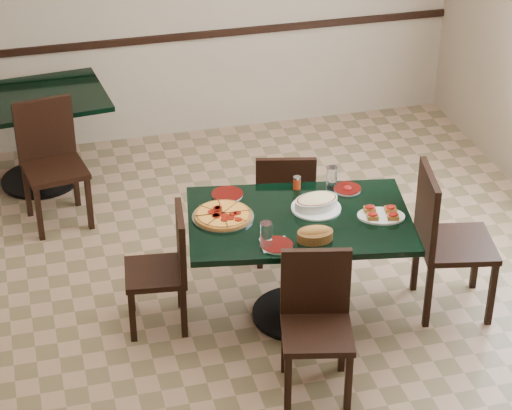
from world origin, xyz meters
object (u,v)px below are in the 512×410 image
object	(u,v)px
main_table	(299,242)
back_table	(33,123)
chair_far	(285,201)
lasagna_casserole	(316,202)
chair_near	(316,315)
bruschetta_platter	(381,214)
chair_left	(167,264)
bread_basket	(315,234)
chair_right	(443,234)
pepperoni_pizza	(223,215)
back_chair_near	(51,156)

from	to	relation	value
main_table	back_table	bearing A→B (deg)	133.30
chair_far	lasagna_casserole	world-z (taller)	chair_far
back_table	chair_far	bearing A→B (deg)	-51.10
chair_near	bruschetta_platter	bearing A→B (deg)	55.28
chair_left	bread_basket	bearing A→B (deg)	70.55
chair_near	chair_right	distance (m)	1.13
back_table	chair_left	world-z (taller)	chair_left
chair_left	bruschetta_platter	xyz separation A→B (m)	(1.31, -0.27, 0.32)
chair_near	pepperoni_pizza	size ratio (longest dim) A/B	2.25
chair_far	chair_near	bearing A→B (deg)	95.01
chair_far	pepperoni_pizza	size ratio (longest dim) A/B	2.25
chair_left	main_table	bearing A→B (deg)	87.01
back_table	chair_near	bearing A→B (deg)	-70.08
back_table	chair_far	world-z (taller)	chair_far
main_table	bread_basket	world-z (taller)	bread_basket
main_table	chair_near	size ratio (longest dim) A/B	1.74
lasagna_casserole	chair_near	bearing A→B (deg)	-116.66
lasagna_casserole	bread_basket	distance (m)	0.37
chair_near	bread_basket	xyz separation A→B (m)	(0.10, 0.38, 0.31)
pepperoni_pizza	back_table	bearing A→B (deg)	115.84
chair_left	pepperoni_pizza	distance (m)	0.48
back_chair_near	chair_left	bearing A→B (deg)	-78.55
chair_near	pepperoni_pizza	world-z (taller)	chair_near
chair_left	lasagna_casserole	world-z (taller)	lasagna_casserole
chair_left	pepperoni_pizza	xyz separation A→B (m)	(0.36, -0.03, 0.32)
main_table	lasagna_casserole	xyz separation A→B (m)	(0.13, 0.08, 0.23)
chair_far	back_chair_near	bearing A→B (deg)	-20.78
bread_basket	bruschetta_platter	bearing A→B (deg)	19.82
chair_far	back_chair_near	world-z (taller)	back_chair_near
chair_left	lasagna_casserole	bearing A→B (deg)	92.87
chair_right	bruschetta_platter	distance (m)	0.47
chair_near	main_table	bearing A→B (deg)	95.27
chair_far	chair_right	bearing A→B (deg)	149.06
back_table	bruschetta_platter	bearing A→B (deg)	-56.14
pepperoni_pizza	lasagna_casserole	size ratio (longest dim) A/B	1.22
back_chair_near	bread_basket	world-z (taller)	back_chair_near
bread_basket	bruschetta_platter	distance (m)	0.50
main_table	back_chair_near	world-z (taller)	back_chair_near
chair_right	chair_far	bearing A→B (deg)	57.31
back_table	bread_basket	distance (m)	2.96
chair_right	bread_basket	distance (m)	0.94
back_table	chair_left	xyz separation A→B (m)	(0.68, -2.12, -0.07)
chair_far	chair_right	xyz separation A→B (m)	(0.82, -0.79, 0.09)
chair_left	bread_basket	xyz separation A→B (m)	(0.83, -0.41, 0.34)
main_table	chair_right	xyz separation A→B (m)	(0.92, -0.14, -0.00)
back_table	lasagna_casserole	bearing A→B (deg)	-59.25
chair_near	bread_basket	world-z (taller)	chair_near
chair_far	chair_near	distance (m)	1.32
bread_basket	back_table	bearing A→B (deg)	123.35
back_chair_near	lasagna_casserole	bearing A→B (deg)	-55.63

